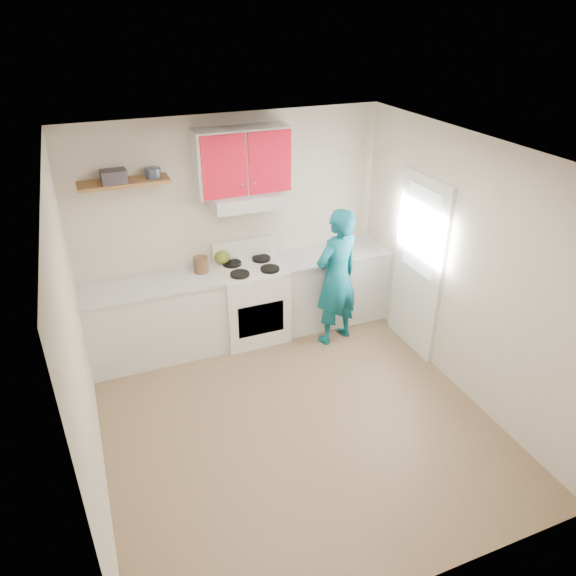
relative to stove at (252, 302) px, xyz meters
name	(u,v)px	position (x,y,z in m)	size (l,w,h in m)	color
floor	(295,418)	(-0.10, -1.57, -0.46)	(3.80, 3.80, 0.00)	brown
ceiling	(297,155)	(-0.10, -1.57, 2.14)	(3.60, 3.80, 0.04)	white
back_wall	(233,228)	(-0.10, 0.32, 0.84)	(3.60, 0.04, 2.60)	beige
front_wall	(421,454)	(-0.10, -3.47, 0.84)	(3.60, 0.04, 2.60)	beige
left_wall	(78,347)	(-1.90, -1.57, 0.84)	(0.04, 3.80, 2.60)	beige
right_wall	(464,270)	(1.70, -1.57, 0.84)	(0.04, 3.80, 2.60)	beige
door	(418,266)	(1.68, -0.88, 0.56)	(0.05, 0.85, 2.05)	white
door_glass	(421,231)	(1.65, -0.88, 0.99)	(0.01, 0.55, 0.95)	white
counter_left	(156,320)	(-1.14, 0.02, -0.01)	(1.52, 0.60, 0.90)	silver
counter_right	(330,286)	(1.04, 0.02, -0.01)	(1.32, 0.60, 0.90)	silver
stove	(252,302)	(0.00, 0.00, 0.00)	(0.76, 0.65, 0.92)	white
range_hood	(246,200)	(0.00, 0.10, 1.24)	(0.76, 0.44, 0.15)	silver
upper_cabinets	(242,161)	(0.00, 0.16, 1.66)	(1.02, 0.33, 0.70)	red
shelf	(124,182)	(-1.25, 0.18, 1.56)	(0.90, 0.30, 0.04)	brown
books	(114,176)	(-1.34, 0.14, 1.64)	(0.25, 0.18, 0.13)	#383238
tin	(153,173)	(-0.95, 0.16, 1.63)	(0.16, 0.16, 0.10)	#333D4C
kettle	(222,257)	(-0.28, 0.22, 0.54)	(0.19, 0.19, 0.17)	olive
crock	(201,266)	(-0.56, 0.10, 0.54)	(0.17, 0.17, 0.20)	#4F3622
cutting_board	(312,257)	(0.79, 0.02, 0.45)	(0.31, 0.23, 0.02)	olive
silicone_mat	(358,250)	(1.39, -0.01, 0.44)	(0.26, 0.22, 0.01)	red
person	(336,278)	(0.88, -0.45, 0.37)	(0.61, 0.40, 1.66)	#0B5867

